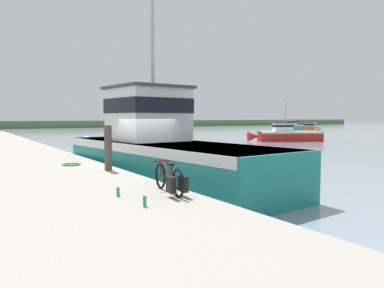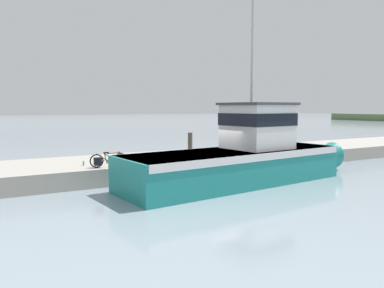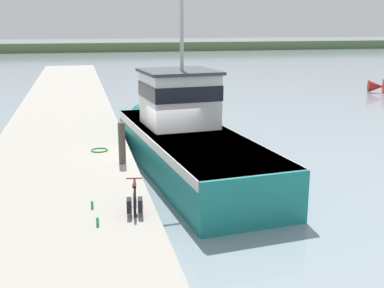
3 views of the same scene
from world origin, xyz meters
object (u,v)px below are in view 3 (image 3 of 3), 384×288
fishing_boat_main (185,137)px  water_bottle_by_bike (92,205)px  water_bottle_on_curb (98,222)px  mooring_post (122,143)px  bicycle_touring (135,199)px

fishing_boat_main → water_bottle_by_bike: (-3.77, -5.56, -0.37)m
water_bottle_on_curb → fishing_boat_main: bearing=61.4°
mooring_post → water_bottle_on_curb: mooring_post is taller
bicycle_touring → water_bottle_by_bike: (-1.08, 0.44, -0.22)m
fishing_boat_main → water_bottle_by_bike: size_ratio=69.49×
bicycle_touring → water_bottle_by_bike: bearing=164.6°
mooring_post → water_bottle_by_bike: size_ratio=7.56×
fishing_boat_main → water_bottle_on_curb: size_ratio=64.02×
bicycle_touring → water_bottle_on_curb: 1.26m
bicycle_touring → mooring_post: size_ratio=1.18×
bicycle_touring → water_bottle_on_curb: bicycle_touring is taller
fishing_boat_main → mooring_post: size_ratio=9.20×
bicycle_touring → water_bottle_on_curb: size_ratio=8.22×
bicycle_touring → water_bottle_by_bike: bicycle_touring is taller
fishing_boat_main → bicycle_touring: bearing=-119.9°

